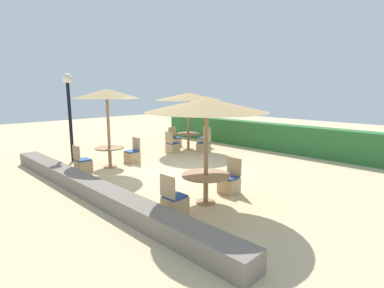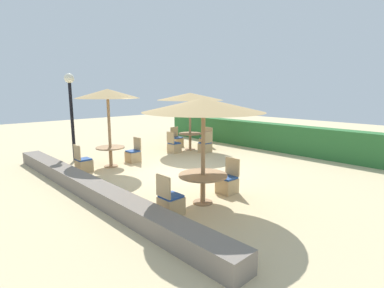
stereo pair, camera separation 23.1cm
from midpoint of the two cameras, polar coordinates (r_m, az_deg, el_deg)
The scene contains 18 objects.
ground_plane at distance 9.99m, azimuth -3.11°, elevation -5.52°, with size 40.00×40.00×0.00m, color #D1BA8C.
hedge_row at distance 14.20m, azimuth 14.18°, elevation 1.43°, with size 13.00×0.70×1.20m, color #2D6B33.
stone_border at distance 8.29m, azimuth -19.42°, elevation -8.00°, with size 10.00×0.56×0.41m, color slate.
lamp_post at distance 12.20m, azimuth -22.94°, elevation 7.77°, with size 0.36×0.36×3.32m.
parasol_front_right at distance 6.96m, azimuth 1.82°, elevation 7.34°, with size 2.86×2.86×2.54m.
round_table_front_right at distance 7.27m, azimuth 1.74°, elevation -6.82°, with size 1.18×1.18×0.72m.
patio_chair_front_right_north at distance 8.13m, azimuth 6.32°, elevation -7.42°, with size 0.46×0.46×0.93m.
patio_chair_front_right_south at distance 6.73m, azimuth -4.39°, elevation -11.22°, with size 0.46×0.46×0.93m.
parasol_front_left at distance 10.81m, azimuth -16.53°, elevation 9.08°, with size 2.22×2.22×2.75m.
round_table_front_left at distance 11.02m, azimuth -15.99°, elevation -1.46°, with size 1.00×1.00×0.72m.
patio_chair_front_left_north at distance 11.59m, azimuth -11.84°, elevation -2.16°, with size 0.46×0.46×0.93m.
patio_chair_front_left_south at distance 10.66m, azimuth -20.67°, elevation -3.71°, with size 0.46×0.46×0.93m.
parasol_back_left at distance 13.54m, azimuth -1.22°, elevation 9.01°, with size 2.98×2.98×2.58m.
round_table_back_left at distance 13.71m, azimuth -1.19°, elevation 1.38°, with size 1.04×1.04×0.76m.
patio_chair_back_left_west at distance 14.53m, azimuth -3.75°, elevation 0.56°, with size 0.46×0.46×0.93m.
patio_chair_back_left_east at distance 13.15m, azimuth 1.76°, elevation -0.46°, with size 0.46×0.46×0.93m.
patio_chair_back_left_north at distance 14.44m, azimuth 1.84°, elevation 0.52°, with size 0.46×0.46×0.93m.
patio_chair_back_left_south at distance 13.08m, azimuth -4.25°, elevation -0.55°, with size 0.46×0.46×0.93m.
Camera 1 is at (7.09, -6.48, 2.74)m, focal length 28.00 mm.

